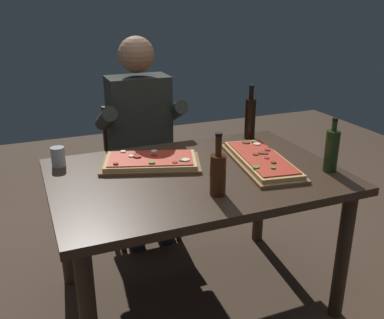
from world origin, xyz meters
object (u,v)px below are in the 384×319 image
seated_diner (142,132)px  oil_bottle_amber (250,117)px  pizza_rectangular_left (261,160)px  vinegar_bottle_green (332,150)px  wine_bottle_dark (218,173)px  pizza_rectangular_front (151,162)px  dining_table (196,190)px  diner_chair (138,164)px  tumbler_near_camera (58,157)px

seated_diner → oil_bottle_amber: bearing=-31.4°
pizza_rectangular_left → vinegar_bottle_green: size_ratio=2.35×
wine_bottle_dark → vinegar_bottle_green: bearing=3.5°
pizza_rectangular_front → oil_bottle_amber: 0.73m
pizza_rectangular_front → pizza_rectangular_left: bearing=-20.0°
vinegar_bottle_green → seated_diner: size_ratio=0.20×
oil_bottle_amber → seated_diner: bearing=148.6°
dining_table → diner_chair: (-0.07, 0.86, -0.16)m
vinegar_bottle_green → seated_diner: seated_diner is taller
oil_bottle_amber → seated_diner: size_ratio=0.24×
dining_table → tumbler_near_camera: size_ratio=13.92×
vinegar_bottle_green → oil_bottle_amber: bearing=100.2°
wine_bottle_dark → seated_diner: seated_diner is taller
pizza_rectangular_front → seated_diner: bearing=78.8°
dining_table → vinegar_bottle_green: (0.62, -0.23, 0.20)m
wine_bottle_dark → seated_diner: size_ratio=0.21×
dining_table → pizza_rectangular_front: 0.27m
pizza_rectangular_left → dining_table: bearing=176.8°
wine_bottle_dark → oil_bottle_amber: bearing=51.3°
tumbler_near_camera → dining_table: bearing=-29.0°
wine_bottle_dark → oil_bottle_amber: size_ratio=0.86×
vinegar_bottle_green → diner_chair: (-0.69, 1.08, -0.36)m
wine_bottle_dark → pizza_rectangular_front: bearing=110.8°
diner_chair → seated_diner: seated_diner is taller
wine_bottle_dark → diner_chair: 1.18m
wine_bottle_dark → diner_chair: bearing=92.9°
seated_diner → tumbler_near_camera: bearing=-144.2°
pizza_rectangular_front → wine_bottle_dark: wine_bottle_dark is taller
wine_bottle_dark → tumbler_near_camera: (-0.60, 0.61, -0.05)m
wine_bottle_dark → vinegar_bottle_green: wine_bottle_dark is taller
dining_table → oil_bottle_amber: oil_bottle_amber is taller
wine_bottle_dark → seated_diner: (-0.06, 1.00, -0.10)m
vinegar_bottle_green → diner_chair: bearing=122.4°
tumbler_near_camera → diner_chair: 0.81m
pizza_rectangular_front → oil_bottle_amber: oil_bottle_amber is taller
dining_table → vinegar_bottle_green: bearing=-20.1°
pizza_rectangular_front → oil_bottle_amber: size_ratio=1.73×
pizza_rectangular_left → diner_chair: diner_chair is taller
dining_table → vinegar_bottle_green: vinegar_bottle_green is taller
oil_bottle_amber → pizza_rectangular_left: bearing=-111.1°
pizza_rectangular_front → wine_bottle_dark: 0.48m
pizza_rectangular_left → diner_chair: (-0.42, 0.88, -0.27)m
seated_diner → wine_bottle_dark: bearing=-86.7°
tumbler_near_camera → seated_diner: size_ratio=0.08×
oil_bottle_amber → vinegar_bottle_green: oil_bottle_amber is taller
vinegar_bottle_green → wine_bottle_dark: bearing=-176.5°
vinegar_bottle_green → diner_chair: size_ratio=0.31×
pizza_rectangular_left → vinegar_bottle_green: bearing=-38.1°
vinegar_bottle_green → pizza_rectangular_front: bearing=153.3°
pizza_rectangular_front → vinegar_bottle_green: (0.80, -0.40, 0.09)m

